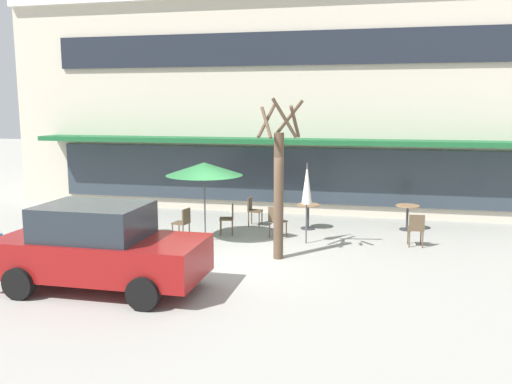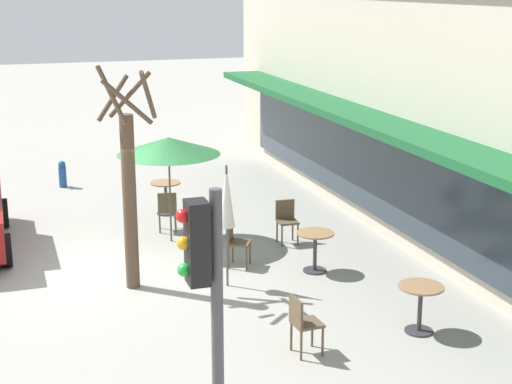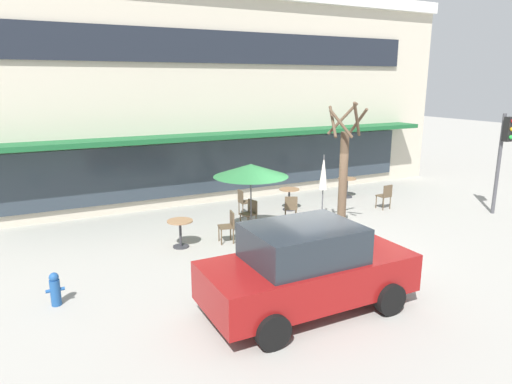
{
  "view_description": "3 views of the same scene",
  "coord_description": "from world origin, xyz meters",
  "px_view_note": "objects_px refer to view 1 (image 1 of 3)",
  "views": [
    {
      "loc": [
        3.48,
        -12.26,
        3.75
      ],
      "look_at": [
        -0.11,
        3.37,
        1.15
      ],
      "focal_mm": 38.0,
      "sensor_mm": 36.0,
      "label": 1
    },
    {
      "loc": [
        14.12,
        -1.54,
        5.22
      ],
      "look_at": [
        0.09,
        3.09,
        1.26
      ],
      "focal_mm": 55.0,
      "sensor_mm": 36.0,
      "label": 2
    },
    {
      "loc": [
        -6.65,
        -9.48,
        4.43
      ],
      "look_at": [
        -0.71,
        2.21,
        1.23
      ],
      "focal_mm": 32.0,
      "sensor_mm": 36.0,
      "label": 3
    }
  ],
  "objects_px": {
    "cafe_chair_3": "(229,217)",
    "street_tree": "(279,185)",
    "cafe_chair_4": "(253,209)",
    "cafe_table_streetside": "(143,218)",
    "patio_umbrella_cream_folded": "(204,169)",
    "cafe_table_near_wall": "(308,212)",
    "cafe_table_by_tree": "(407,213)",
    "patio_umbrella_green_folded": "(307,184)",
    "cafe_chair_0": "(276,220)",
    "cafe_chair_1": "(183,221)",
    "parked_sedan": "(100,247)",
    "cafe_chair_2": "(416,228)"
  },
  "relations": [
    {
      "from": "cafe_chair_4",
      "to": "cafe_table_by_tree",
      "type": "bearing_deg",
      "value": 5.41
    },
    {
      "from": "cafe_table_by_tree",
      "to": "cafe_chair_3",
      "type": "bearing_deg",
      "value": -160.83
    },
    {
      "from": "cafe_chair_0",
      "to": "cafe_chair_1",
      "type": "distance_m",
      "value": 2.62
    },
    {
      "from": "cafe_chair_2",
      "to": "cafe_chair_3",
      "type": "xyz_separation_m",
      "value": [
        -5.21,
        0.22,
        0.0
      ]
    },
    {
      "from": "cafe_chair_1",
      "to": "cafe_chair_4",
      "type": "xyz_separation_m",
      "value": [
        1.5,
        2.18,
        0.0
      ]
    },
    {
      "from": "cafe_chair_2",
      "to": "street_tree",
      "type": "xyz_separation_m",
      "value": [
        -3.36,
        -1.88,
        1.31
      ]
    },
    {
      "from": "cafe_chair_3",
      "to": "patio_umbrella_cream_folded",
      "type": "bearing_deg",
      "value": -114.87
    },
    {
      "from": "cafe_chair_0",
      "to": "cafe_chair_4",
      "type": "relative_size",
      "value": 1.0
    },
    {
      "from": "cafe_table_by_tree",
      "to": "patio_umbrella_green_folded",
      "type": "distance_m",
      "value": 3.74
    },
    {
      "from": "cafe_table_near_wall",
      "to": "cafe_chair_0",
      "type": "distance_m",
      "value": 1.51
    },
    {
      "from": "cafe_chair_3",
      "to": "cafe_chair_1",
      "type": "bearing_deg",
      "value": -142.05
    },
    {
      "from": "cafe_chair_3",
      "to": "street_tree",
      "type": "xyz_separation_m",
      "value": [
        1.85,
        -2.1,
        1.31
      ]
    },
    {
      "from": "cafe_chair_2",
      "to": "cafe_chair_4",
      "type": "bearing_deg",
      "value": 162.17
    },
    {
      "from": "cafe_chair_4",
      "to": "cafe_table_streetside",
      "type": "bearing_deg",
      "value": -145.59
    },
    {
      "from": "patio_umbrella_cream_folded",
      "to": "cafe_chair_1",
      "type": "distance_m",
      "value": 1.64
    },
    {
      "from": "patio_umbrella_green_folded",
      "to": "cafe_chair_0",
      "type": "relative_size",
      "value": 2.47
    },
    {
      "from": "street_tree",
      "to": "cafe_table_streetside",
      "type": "bearing_deg",
      "value": 160.71
    },
    {
      "from": "cafe_table_near_wall",
      "to": "street_tree",
      "type": "bearing_deg",
      "value": -94.91
    },
    {
      "from": "cafe_table_by_tree",
      "to": "cafe_chair_1",
      "type": "distance_m",
      "value": 6.71
    },
    {
      "from": "cafe_chair_1",
      "to": "street_tree",
      "type": "height_order",
      "value": "street_tree"
    },
    {
      "from": "cafe_table_by_tree",
      "to": "cafe_chair_2",
      "type": "relative_size",
      "value": 0.85
    },
    {
      "from": "cafe_chair_4",
      "to": "parked_sedan",
      "type": "height_order",
      "value": "parked_sedan"
    },
    {
      "from": "cafe_table_near_wall",
      "to": "parked_sedan",
      "type": "relative_size",
      "value": 0.18
    },
    {
      "from": "cafe_table_near_wall",
      "to": "cafe_table_by_tree",
      "type": "distance_m",
      "value": 2.98
    },
    {
      "from": "cafe_chair_0",
      "to": "cafe_chair_3",
      "type": "distance_m",
      "value": 1.41
    },
    {
      "from": "cafe_table_near_wall",
      "to": "patio_umbrella_green_folded",
      "type": "bearing_deg",
      "value": -84.12
    },
    {
      "from": "patio_umbrella_cream_folded",
      "to": "cafe_chair_3",
      "type": "relative_size",
      "value": 2.47
    },
    {
      "from": "cafe_table_near_wall",
      "to": "cafe_table_streetside",
      "type": "relative_size",
      "value": 1.0
    },
    {
      "from": "cafe_table_by_tree",
      "to": "cafe_chair_1",
      "type": "height_order",
      "value": "cafe_chair_1"
    },
    {
      "from": "patio_umbrella_cream_folded",
      "to": "parked_sedan",
      "type": "relative_size",
      "value": 0.52
    },
    {
      "from": "cafe_table_near_wall",
      "to": "cafe_chair_4",
      "type": "relative_size",
      "value": 0.85
    },
    {
      "from": "cafe_table_streetside",
      "to": "cafe_table_by_tree",
      "type": "height_order",
      "value": "same"
    },
    {
      "from": "cafe_chair_4",
      "to": "patio_umbrella_green_folded",
      "type": "bearing_deg",
      "value": -43.58
    },
    {
      "from": "cafe_chair_1",
      "to": "street_tree",
      "type": "xyz_separation_m",
      "value": [
        2.95,
        -1.25,
        1.31
      ]
    },
    {
      "from": "cafe_table_streetside",
      "to": "parked_sedan",
      "type": "height_order",
      "value": "parked_sedan"
    },
    {
      "from": "cafe_chair_2",
      "to": "cafe_chair_3",
      "type": "relative_size",
      "value": 1.0
    },
    {
      "from": "cafe_chair_3",
      "to": "street_tree",
      "type": "distance_m",
      "value": 3.1
    },
    {
      "from": "cafe_table_by_tree",
      "to": "parked_sedan",
      "type": "height_order",
      "value": "parked_sedan"
    },
    {
      "from": "patio_umbrella_cream_folded",
      "to": "street_tree",
      "type": "bearing_deg",
      "value": -27.37
    },
    {
      "from": "cafe_chair_3",
      "to": "street_tree",
      "type": "relative_size",
      "value": 0.23
    },
    {
      "from": "cafe_table_by_tree",
      "to": "cafe_chair_0",
      "type": "distance_m",
      "value": 4.11
    },
    {
      "from": "street_tree",
      "to": "parked_sedan",
      "type": "bearing_deg",
      "value": -136.19
    },
    {
      "from": "cafe_table_streetside",
      "to": "cafe_chair_1",
      "type": "distance_m",
      "value": 1.35
    },
    {
      "from": "parked_sedan",
      "to": "cafe_table_near_wall",
      "type": "bearing_deg",
      "value": 61.67
    },
    {
      "from": "parked_sedan",
      "to": "cafe_chair_2",
      "type": "bearing_deg",
      "value": 36.98
    },
    {
      "from": "cafe_table_streetside",
      "to": "cafe_table_by_tree",
      "type": "distance_m",
      "value": 7.86
    },
    {
      "from": "patio_umbrella_cream_folded",
      "to": "cafe_chair_4",
      "type": "height_order",
      "value": "patio_umbrella_cream_folded"
    },
    {
      "from": "cafe_chair_4",
      "to": "parked_sedan",
      "type": "bearing_deg",
      "value": -104.69
    },
    {
      "from": "patio_umbrella_cream_folded",
      "to": "cafe_chair_2",
      "type": "xyz_separation_m",
      "value": [
        5.64,
        0.7,
        -1.5
      ]
    },
    {
      "from": "street_tree",
      "to": "cafe_chair_1",
      "type": "bearing_deg",
      "value": 157.03
    }
  ]
}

